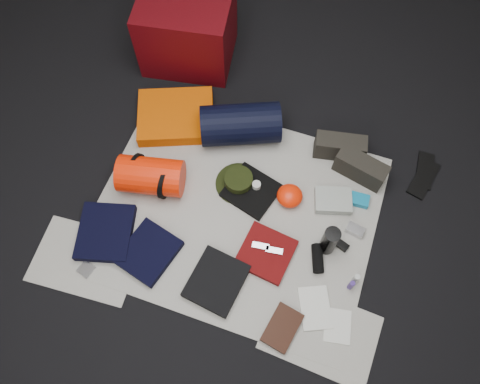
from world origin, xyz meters
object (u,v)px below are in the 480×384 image
(stuff_sack, at_px, (151,176))
(navy_duffel, at_px, (240,124))
(compact_camera, at_px, (355,230))
(red_cabinet, at_px, (187,30))
(sleeping_pad, at_px, (176,116))
(paperback_book, at_px, (282,328))
(water_bottle, at_px, (329,241))

(stuff_sack, relative_size, navy_duffel, 0.78)
(stuff_sack, height_order, compact_camera, stuff_sack)
(navy_duffel, bearing_deg, compact_camera, -48.65)
(red_cabinet, relative_size, stuff_sack, 1.53)
(navy_duffel, xyz_separation_m, compact_camera, (0.83, -0.40, -0.11))
(sleeping_pad, bearing_deg, red_cabinet, 102.25)
(navy_duffel, distance_m, paperback_book, 1.22)
(compact_camera, height_order, paperback_book, compact_camera)
(paperback_book, bearing_deg, water_bottle, 89.16)
(red_cabinet, distance_m, sleeping_pad, 0.58)
(navy_duffel, bearing_deg, red_cabinet, 113.78)
(stuff_sack, relative_size, compact_camera, 3.68)
(stuff_sack, height_order, navy_duffel, navy_duffel)
(water_bottle, bearing_deg, paperback_book, -101.76)
(paperback_book, bearing_deg, navy_duffel, 130.49)
(red_cabinet, height_order, paperback_book, red_cabinet)
(navy_duffel, distance_m, water_bottle, 0.89)
(water_bottle, relative_size, compact_camera, 2.20)
(stuff_sack, bearing_deg, compact_camera, 4.82)
(red_cabinet, xyz_separation_m, water_bottle, (1.25, -1.05, -0.12))
(navy_duffel, bearing_deg, stuff_sack, -150.34)
(red_cabinet, relative_size, navy_duffel, 1.19)
(paperback_book, bearing_deg, stuff_sack, 161.34)
(compact_camera, relative_size, paperback_book, 0.45)
(stuff_sack, relative_size, paperback_book, 1.66)
(water_bottle, bearing_deg, sleeping_pad, 155.41)
(water_bottle, xyz_separation_m, compact_camera, (0.13, 0.15, -0.09))
(red_cabinet, relative_size, water_bottle, 2.56)
(red_cabinet, relative_size, compact_camera, 5.64)
(red_cabinet, xyz_separation_m, navy_duffel, (0.54, -0.51, -0.11))
(sleeping_pad, bearing_deg, stuff_sack, -84.22)
(sleeping_pad, distance_m, water_bottle, 1.25)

